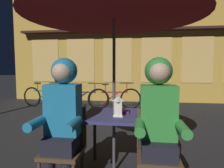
{
  "coord_description": "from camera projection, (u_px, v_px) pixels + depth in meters",
  "views": [
    {
      "loc": [
        0.27,
        -2.26,
        1.29
      ],
      "look_at": [
        0.0,
        -0.18,
        1.12
      ],
      "focal_mm": 30.58,
      "sensor_mm": 36.0,
      "label": 1
    }
  ],
  "objects": [
    {
      "name": "person_right_hooded",
      "position": [
        158.0,
        115.0,
        1.82
      ],
      "size": [
        0.45,
        0.56,
        1.4
      ],
      "color": "black",
      "rests_on": "ground_plane"
    },
    {
      "name": "person_left_hooded",
      "position": [
        62.0,
        112.0,
        1.94
      ],
      "size": [
        0.45,
        0.56,
        1.4
      ],
      "color": "black",
      "rests_on": "ground_plane"
    },
    {
      "name": "book",
      "position": [
        121.0,
        111.0,
        2.38
      ],
      "size": [
        0.21,
        0.15,
        0.02
      ],
      "primitive_type": "cube",
      "rotation": [
        0.0,
        0.0,
        -0.07
      ],
      "color": "#661E7A",
      "rests_on": "cafe_table"
    },
    {
      "name": "lantern",
      "position": [
        118.0,
        106.0,
        2.19
      ],
      "size": [
        0.11,
        0.11,
        0.23
      ],
      "color": "white",
      "rests_on": "cafe_table"
    },
    {
      "name": "bicycle_nearest",
      "position": [
        45.0,
        97.0,
        6.27
      ],
      "size": [
        1.67,
        0.3,
        0.84
      ],
      "color": "black",
      "rests_on": "ground_plane"
    },
    {
      "name": "cafe_table",
      "position": [
        114.0,
        122.0,
        2.32
      ],
      "size": [
        0.72,
        0.72,
        0.74
      ],
      "color": "navy",
      "rests_on": "ground_plane"
    },
    {
      "name": "bicycle_second",
      "position": [
        83.0,
        98.0,
        5.96
      ],
      "size": [
        1.68,
        0.08,
        0.84
      ],
      "color": "black",
      "rests_on": "ground_plane"
    },
    {
      "name": "bicycle_third",
      "position": [
        114.0,
        98.0,
        5.97
      ],
      "size": [
        1.67,
        0.32,
        0.84
      ],
      "color": "black",
      "rests_on": "ground_plane"
    },
    {
      "name": "shopfront_building",
      "position": [
        137.0,
        22.0,
        7.41
      ],
      "size": [
        10.0,
        0.93,
        6.2
      ],
      "color": "gold",
      "rests_on": "ground_plane"
    },
    {
      "name": "chair_right",
      "position": [
        157.0,
        149.0,
        1.91
      ],
      "size": [
        0.4,
        0.4,
        0.87
      ],
      "color": "#513823",
      "rests_on": "ground_plane"
    },
    {
      "name": "patio_umbrella",
      "position": [
        114.0,
        2.0,
        2.2
      ],
      "size": [
        2.1,
        2.1,
        2.31
      ],
      "color": "#4C4C51",
      "rests_on": "ground_plane"
    },
    {
      "name": "chair_left",
      "position": [
        65.0,
        144.0,
        2.03
      ],
      "size": [
        0.4,
        0.4,
        0.87
      ],
      "color": "#513823",
      "rests_on": "ground_plane"
    }
  ]
}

